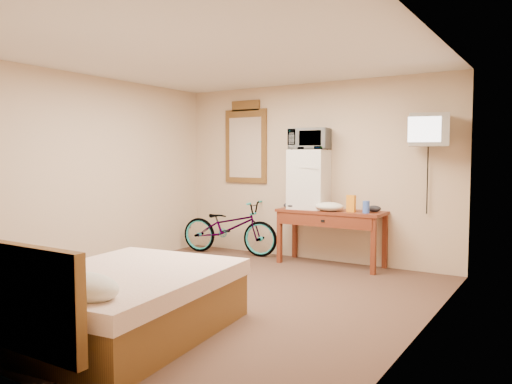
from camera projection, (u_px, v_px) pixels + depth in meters
room at (215, 177)px, 5.15m from camera, size 4.60×4.64×2.50m
desk at (330, 219)px, 6.66m from camera, size 1.44×0.55×0.75m
mini_fridge at (309, 179)px, 6.86m from camera, size 0.54×0.52×0.81m
microwave at (310, 139)px, 6.82m from camera, size 0.58×0.45×0.29m
snack_bag at (351, 204)px, 6.45m from camera, size 0.11×0.07×0.22m
blue_cup at (366, 207)px, 6.32m from camera, size 0.09×0.09×0.16m
cloth_cream at (329, 207)px, 6.55m from camera, size 0.39×0.30×0.12m
cloth_dark_a at (292, 205)px, 6.84m from camera, size 0.25×0.19×0.09m
cloth_dark_b at (374, 209)px, 6.45m from camera, size 0.19×0.15×0.08m
crt_television at (428, 130)px, 5.94m from camera, size 0.53×0.62×0.39m
wall_mirror at (246, 143)px, 7.63m from camera, size 0.74×0.04×1.25m
bicycle at (229, 227)px, 7.50m from camera, size 1.61×0.78×0.81m
bed at (117, 301)px, 4.03m from camera, size 1.61×2.01×0.90m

